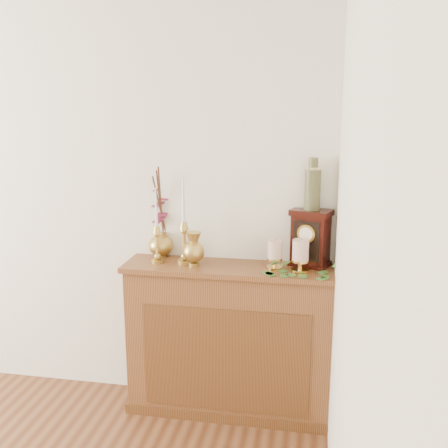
% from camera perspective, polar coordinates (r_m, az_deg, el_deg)
% --- Properties ---
extents(console_shelf, '(1.24, 0.34, 0.93)m').
position_cam_1_polar(console_shelf, '(3.23, 0.57, -12.94)').
color(console_shelf, brown).
rests_on(console_shelf, ground).
extents(candlestick_left, '(0.07, 0.07, 0.45)m').
position_cam_1_polar(candlestick_left, '(3.09, -7.31, -1.59)').
color(candlestick_left, tan).
rests_on(candlestick_left, console_shelf).
extents(candlestick_center, '(0.08, 0.08, 0.51)m').
position_cam_1_polar(candlestick_center, '(3.06, -4.38, -1.31)').
color(candlestick_center, tan).
rests_on(candlestick_center, console_shelf).
extents(bud_vase, '(0.13, 0.13, 0.20)m').
position_cam_1_polar(bud_vase, '(3.02, -3.31, -2.79)').
color(bud_vase, tan).
rests_on(bud_vase, console_shelf).
extents(ginger_jar, '(0.23, 0.24, 0.56)m').
position_cam_1_polar(ginger_jar, '(3.23, -6.89, 0.97)').
color(ginger_jar, tan).
rests_on(ginger_jar, console_shelf).
extents(pillar_candle_left, '(0.09, 0.09, 0.18)m').
position_cam_1_polar(pillar_candle_left, '(2.98, 5.56, -3.17)').
color(pillar_candle_left, '#E1B14E').
rests_on(pillar_candle_left, console_shelf).
extents(pillar_candle_right, '(0.10, 0.10, 0.20)m').
position_cam_1_polar(pillar_candle_right, '(2.94, 8.32, -3.27)').
color(pillar_candle_right, '#E1B14E').
rests_on(pillar_candle_right, console_shelf).
extents(ivy_garland, '(0.53, 0.22, 0.09)m').
position_cam_1_polar(ivy_garland, '(2.92, 8.86, -5.24)').
color(ivy_garland, '#3C6928').
rests_on(ivy_garland, console_shelf).
extents(mantel_clock, '(0.26, 0.22, 0.33)m').
position_cam_1_polar(mantel_clock, '(3.05, 9.38, -1.55)').
color(mantel_clock, black).
rests_on(mantel_clock, console_shelf).
extents(ceramic_vase, '(0.09, 0.09, 0.30)m').
position_cam_1_polar(ceramic_vase, '(3.00, 9.62, 4.04)').
color(ceramic_vase, '#1A3528').
rests_on(ceramic_vase, mantel_clock).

